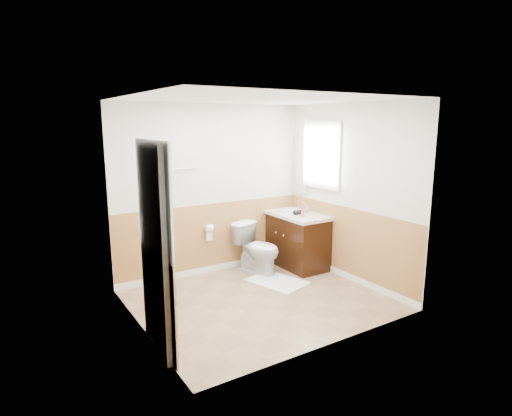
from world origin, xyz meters
TOP-DOWN VIEW (x-y plane):
  - floor at (0.00, 0.00)m, footprint 3.00×3.00m
  - ceiling at (0.00, 0.00)m, footprint 3.00×3.00m
  - wall_back at (0.00, 1.30)m, footprint 3.00×0.00m
  - wall_front at (0.00, -1.30)m, footprint 3.00×0.00m
  - wall_left at (-1.50, 0.00)m, footprint 0.00×3.00m
  - wall_right at (1.50, 0.00)m, footprint 0.00×3.00m
  - wainscot_back at (0.00, 1.29)m, footprint 3.00×0.00m
  - wainscot_front at (0.00, -1.29)m, footprint 3.00×0.00m
  - wainscot_left at (-1.49, 0.00)m, footprint 0.00×2.60m
  - wainscot_right at (1.49, 0.00)m, footprint 0.00×2.60m
  - toilet at (0.54, 0.89)m, footprint 0.61×0.82m
  - bath_mat at (0.54, 0.38)m, footprint 0.76×0.92m
  - vanity_cabinet at (1.21, 0.85)m, footprint 0.55×1.10m
  - vanity_knob_left at (0.91, 0.75)m, footprint 0.03×0.03m
  - vanity_knob_right at (0.91, 0.95)m, footprint 0.03×0.03m
  - countertop at (1.20, 0.85)m, footprint 0.60×1.15m
  - sink_basin at (1.21, 1.00)m, footprint 0.36×0.36m
  - faucet at (1.39, 1.00)m, footprint 0.02×0.02m
  - lotion_bottle at (1.11, 0.55)m, footprint 0.05×0.05m
  - soap_dispenser at (1.33, 0.77)m, footprint 0.10×0.10m
  - hair_dryer_body at (1.16, 0.74)m, footprint 0.14×0.07m
  - hair_dryer_handle at (1.13, 0.80)m, footprint 0.03×0.03m
  - mirror_panel at (1.48, 1.10)m, footprint 0.02×0.35m
  - window_frame at (1.47, 0.59)m, footprint 0.04×0.80m
  - window_glass at (1.49, 0.59)m, footprint 0.01×0.70m
  - door at (-1.40, -0.45)m, footprint 0.29×0.78m
  - door_frame at (-1.48, -0.45)m, footprint 0.02×0.92m
  - door_knob at (-1.34, -0.12)m, footprint 0.06×0.06m
  - towel_bar at (-0.55, 1.25)m, footprint 0.62×0.02m
  - tp_holder_bar at (-0.10, 1.23)m, footprint 0.14×0.02m
  - tp_roll at (-0.10, 1.23)m, footprint 0.10×0.11m
  - tp_sheet at (-0.10, 1.23)m, footprint 0.10×0.01m

SIDE VIEW (x-z plane):
  - floor at x=0.00m, z-range 0.00..0.00m
  - bath_mat at x=0.54m, z-range 0.00..0.02m
  - toilet at x=0.54m, z-range 0.00..0.75m
  - vanity_cabinet at x=1.21m, z-range 0.00..0.80m
  - wainscot_back at x=0.00m, z-range -1.00..2.00m
  - wainscot_front at x=0.00m, z-range -1.00..2.00m
  - wainscot_left at x=-1.49m, z-range -0.80..1.80m
  - wainscot_right at x=1.49m, z-range -0.80..1.80m
  - vanity_knob_left at x=0.91m, z-range 0.53..0.57m
  - vanity_knob_right at x=0.91m, z-range 0.53..0.57m
  - tp_sheet at x=-0.10m, z-range 0.51..0.67m
  - tp_holder_bar at x=-0.10m, z-range 0.69..0.71m
  - tp_roll at x=-0.10m, z-range 0.64..0.76m
  - countertop at x=1.20m, z-range 0.80..0.85m
  - hair_dryer_handle at x=1.13m, z-range 0.82..0.89m
  - sink_basin at x=1.21m, z-range 0.85..0.87m
  - hair_dryer_body at x=1.16m, z-range 0.85..0.92m
  - faucet at x=1.39m, z-range 0.85..0.99m
  - soap_dispenser at x=1.33m, z-range 0.85..1.02m
  - door_knob at x=-1.34m, z-range 0.92..0.98m
  - lotion_bottle at x=1.11m, z-range 0.85..1.07m
  - door at x=-1.40m, z-range 0.00..2.04m
  - door_frame at x=-1.48m, z-range -0.02..2.08m
  - wall_back at x=0.00m, z-range -0.25..2.75m
  - wall_front at x=0.00m, z-range -0.25..2.75m
  - wall_left at x=-1.50m, z-range -0.25..2.75m
  - wall_right at x=1.50m, z-range -0.25..2.75m
  - mirror_panel at x=1.48m, z-range 1.10..2.00m
  - towel_bar at x=-0.55m, z-range 1.59..1.61m
  - window_frame at x=1.47m, z-range 1.25..2.25m
  - window_glass at x=1.49m, z-range 1.30..2.20m
  - ceiling at x=0.00m, z-range 2.50..2.50m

